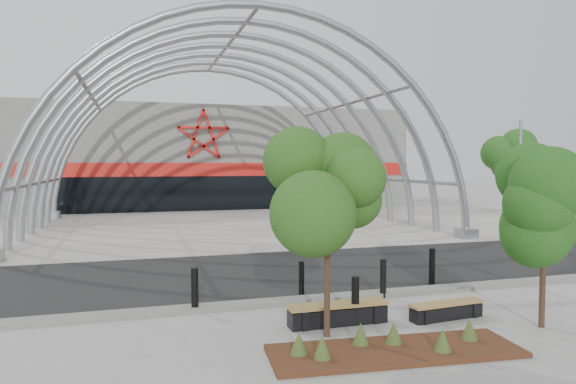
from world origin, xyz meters
TOP-DOWN VIEW (x-y plane):
  - ground at (0.00, 0.00)m, footprint 140.00×140.00m
  - road at (0.00, 3.50)m, footprint 140.00×7.00m
  - forecourt at (0.00, 15.50)m, footprint 60.00×17.00m
  - kerb at (0.00, -0.25)m, footprint 60.00×0.50m
  - arena_building at (0.00, 33.45)m, footprint 34.00×15.24m
  - vault_canopy at (0.00, 15.50)m, footprint 20.80×15.80m
  - planting_bed at (-0.40, -4.10)m, footprint 4.88×1.89m
  - signal_pole at (12.45, 7.42)m, footprint 0.43×0.76m
  - street_tree_0 at (-1.22, -2.87)m, footprint 1.77×1.77m
  - street_tree_1 at (3.49, -3.66)m, footprint 1.59×1.59m
  - bench_0 at (-0.71, -2.21)m, footprint 2.30×0.52m
  - bench_1 at (1.84, -2.55)m, footprint 1.89×0.58m
  - bollard_0 at (-3.63, -0.30)m, footprint 0.17×0.17m
  - bollard_1 at (-0.35, -2.33)m, footprint 0.17×0.17m
  - bollard_2 at (-0.68, 0.45)m, footprint 0.15×0.15m
  - bollard_3 at (1.32, -0.42)m, footprint 0.16×0.16m
  - bollard_4 at (3.33, 0.41)m, footprint 0.17×0.17m
  - bg_tree_1 at (21.00, 18.00)m, footprint 2.70×2.70m

SIDE VIEW (x-z plane):
  - ground at x=0.00m, z-range 0.00..0.00m
  - road at x=0.00m, z-range 0.00..0.02m
  - vault_canopy at x=0.00m, z-range -10.16..10.20m
  - forecourt at x=0.00m, z-range 0.00..0.04m
  - kerb at x=0.00m, z-range 0.00..0.12m
  - planting_bed at x=-0.40m, z-range -0.13..0.37m
  - bench_1 at x=1.84m, z-range -0.01..0.39m
  - bench_0 at x=-0.71m, z-range -0.01..0.48m
  - bollard_2 at x=-0.68m, z-range 0.00..0.92m
  - bollard_3 at x=1.32m, z-range 0.00..1.03m
  - bollard_0 at x=-3.63m, z-range 0.00..1.06m
  - bollard_1 at x=-0.35m, z-range 0.00..1.08m
  - bollard_4 at x=3.33m, z-range 0.00..1.09m
  - street_tree_1 at x=3.49m, z-range 0.82..4.58m
  - signal_pole at x=12.45m, z-range 0.13..5.68m
  - street_tree_0 at x=-1.22m, z-range 0.88..4.93m
  - arena_building at x=0.00m, z-range -0.01..7.99m
  - bg_tree_1 at x=21.00m, z-range 1.29..7.20m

